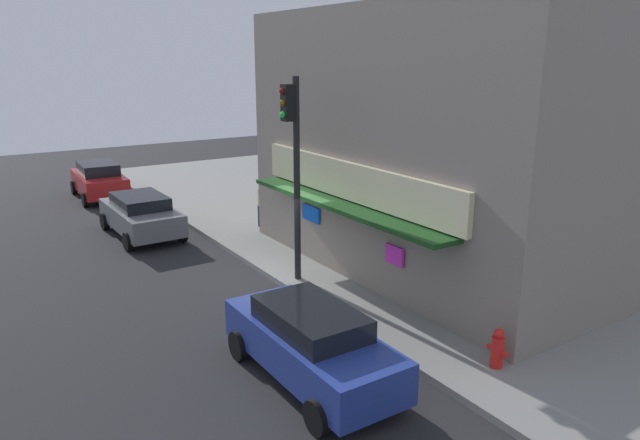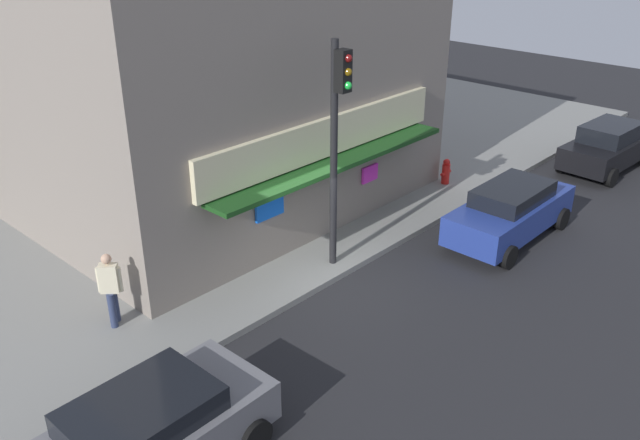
{
  "view_description": "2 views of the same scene",
  "coord_description": "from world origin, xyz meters",
  "px_view_note": "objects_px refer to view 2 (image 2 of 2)",
  "views": [
    {
      "loc": [
        14.05,
        -7.48,
        6.27
      ],
      "look_at": [
        -0.4,
        1.94,
        1.44
      ],
      "focal_mm": 32.89,
      "sensor_mm": 36.0,
      "label": 1
    },
    {
      "loc": [
        -10.53,
        -9.31,
        8.48
      ],
      "look_at": [
        0.03,
        0.47,
        1.58
      ],
      "focal_mm": 37.28,
      "sensor_mm": 36.0,
      "label": 2
    }
  ],
  "objects_px": {
    "potted_plant_by_window": "(382,181)",
    "parked_car_grey": "(145,435)",
    "fire_hydrant": "(446,172)",
    "trash_can": "(360,194)",
    "parked_car_black": "(608,146)",
    "parked_car_blue": "(510,211)",
    "potted_plant_by_doorway": "(297,219)",
    "pedestrian": "(110,287)",
    "traffic_light": "(337,129)"
  },
  "relations": [
    {
      "from": "trash_can",
      "to": "pedestrian",
      "type": "distance_m",
      "value": 8.38
    },
    {
      "from": "potted_plant_by_window",
      "to": "traffic_light",
      "type": "bearing_deg",
      "value": -156.62
    },
    {
      "from": "potted_plant_by_window",
      "to": "parked_car_blue",
      "type": "distance_m",
      "value": 4.2
    },
    {
      "from": "fire_hydrant",
      "to": "pedestrian",
      "type": "xyz_separation_m",
      "value": [
        -11.72,
        0.82,
        0.53
      ]
    },
    {
      "from": "potted_plant_by_window",
      "to": "parked_car_black",
      "type": "distance_m",
      "value": 8.54
    },
    {
      "from": "trash_can",
      "to": "parked_car_blue",
      "type": "bearing_deg",
      "value": -70.28
    },
    {
      "from": "traffic_light",
      "to": "parked_car_black",
      "type": "relative_size",
      "value": 1.33
    },
    {
      "from": "parked_car_grey",
      "to": "parked_car_blue",
      "type": "relative_size",
      "value": 0.97
    },
    {
      "from": "trash_can",
      "to": "potted_plant_by_doorway",
      "type": "bearing_deg",
      "value": 177.33
    },
    {
      "from": "potted_plant_by_window",
      "to": "parked_car_blue",
      "type": "height_order",
      "value": "parked_car_blue"
    },
    {
      "from": "trash_can",
      "to": "parked_car_grey",
      "type": "bearing_deg",
      "value": -158.62
    },
    {
      "from": "trash_can",
      "to": "parked_car_blue",
      "type": "distance_m",
      "value": 4.4
    },
    {
      "from": "trash_can",
      "to": "potted_plant_by_doorway",
      "type": "xyz_separation_m",
      "value": [
        -2.55,
        0.12,
        0.04
      ]
    },
    {
      "from": "fire_hydrant",
      "to": "parked_car_grey",
      "type": "height_order",
      "value": "parked_car_grey"
    },
    {
      "from": "trash_can",
      "to": "parked_car_grey",
      "type": "distance_m",
      "value": 10.96
    },
    {
      "from": "traffic_light",
      "to": "parked_car_grey",
      "type": "bearing_deg",
      "value": -162.68
    },
    {
      "from": "potted_plant_by_window",
      "to": "parked_car_grey",
      "type": "distance_m",
      "value": 12.04
    },
    {
      "from": "parked_car_grey",
      "to": "potted_plant_by_doorway",
      "type": "bearing_deg",
      "value": 28.27
    },
    {
      "from": "fire_hydrant",
      "to": "potted_plant_by_window",
      "type": "relative_size",
      "value": 0.93
    },
    {
      "from": "pedestrian",
      "to": "parked_car_black",
      "type": "distance_m",
      "value": 17.46
    },
    {
      "from": "pedestrian",
      "to": "parked_car_blue",
      "type": "xyz_separation_m",
      "value": [
        9.85,
        -4.11,
        -0.27
      ]
    },
    {
      "from": "pedestrian",
      "to": "potted_plant_by_doorway",
      "type": "height_order",
      "value": "pedestrian"
    },
    {
      "from": "parked_car_grey",
      "to": "parked_car_blue",
      "type": "xyz_separation_m",
      "value": [
        11.69,
        -0.14,
        0.03
      ]
    },
    {
      "from": "traffic_light",
      "to": "parked_car_grey",
      "type": "height_order",
      "value": "traffic_light"
    },
    {
      "from": "pedestrian",
      "to": "potted_plant_by_window",
      "type": "xyz_separation_m",
      "value": [
        9.5,
        0.08,
        -0.43
      ]
    },
    {
      "from": "fire_hydrant",
      "to": "potted_plant_by_window",
      "type": "bearing_deg",
      "value": 158.1
    },
    {
      "from": "fire_hydrant",
      "to": "trash_can",
      "type": "xyz_separation_m",
      "value": [
        -3.36,
        0.84,
        0.02
      ]
    },
    {
      "from": "parked_car_grey",
      "to": "pedestrian",
      "type": "bearing_deg",
      "value": 65.12
    },
    {
      "from": "trash_can",
      "to": "pedestrian",
      "type": "xyz_separation_m",
      "value": [
        -8.36,
        -0.03,
        0.51
      ]
    },
    {
      "from": "traffic_light",
      "to": "parked_car_black",
      "type": "bearing_deg",
      "value": -10.79
    },
    {
      "from": "potted_plant_by_window",
      "to": "parked_car_black",
      "type": "height_order",
      "value": "parked_car_black"
    },
    {
      "from": "potted_plant_by_doorway",
      "to": "parked_car_grey",
      "type": "height_order",
      "value": "parked_car_grey"
    },
    {
      "from": "potted_plant_by_doorway",
      "to": "parked_car_grey",
      "type": "relative_size",
      "value": 0.21
    },
    {
      "from": "potted_plant_by_window",
      "to": "parked_car_grey",
      "type": "xyz_separation_m",
      "value": [
        -11.34,
        -4.04,
        0.13
      ]
    },
    {
      "from": "trash_can",
      "to": "potted_plant_by_window",
      "type": "xyz_separation_m",
      "value": [
        1.13,
        0.05,
        0.07
      ]
    },
    {
      "from": "parked_car_grey",
      "to": "fire_hydrant",
      "type": "bearing_deg",
      "value": 13.08
    },
    {
      "from": "potted_plant_by_doorway",
      "to": "parked_car_blue",
      "type": "xyz_separation_m",
      "value": [
        4.04,
        -4.25,
        0.2
      ]
    },
    {
      "from": "traffic_light",
      "to": "pedestrian",
      "type": "relative_size",
      "value": 3.27
    },
    {
      "from": "fire_hydrant",
      "to": "parked_car_blue",
      "type": "bearing_deg",
      "value": -119.69
    },
    {
      "from": "potted_plant_by_doorway",
      "to": "fire_hydrant",
      "type": "bearing_deg",
      "value": -9.26
    },
    {
      "from": "traffic_light",
      "to": "parked_car_black",
      "type": "distance_m",
      "value": 12.29
    },
    {
      "from": "traffic_light",
      "to": "pedestrian",
      "type": "xyz_separation_m",
      "value": [
        -5.26,
        1.75,
        -2.64
      ]
    },
    {
      "from": "pedestrian",
      "to": "parked_car_black",
      "type": "xyz_separation_m",
      "value": [
        17.0,
        -3.99,
        -0.26
      ]
    },
    {
      "from": "potted_plant_by_doorway",
      "to": "parked_car_black",
      "type": "distance_m",
      "value": 11.93
    },
    {
      "from": "parked_car_black",
      "to": "fire_hydrant",
      "type": "bearing_deg",
      "value": 149.0
    },
    {
      "from": "traffic_light",
      "to": "potted_plant_by_window",
      "type": "height_order",
      "value": "traffic_light"
    },
    {
      "from": "traffic_light",
      "to": "fire_hydrant",
      "type": "xyz_separation_m",
      "value": [
        6.46,
        0.94,
        -3.17
      ]
    },
    {
      "from": "fire_hydrant",
      "to": "parked_car_grey",
      "type": "relative_size",
      "value": 0.2
    },
    {
      "from": "fire_hydrant",
      "to": "trash_can",
      "type": "bearing_deg",
      "value": 165.88
    },
    {
      "from": "potted_plant_by_doorway",
      "to": "parked_car_grey",
      "type": "xyz_separation_m",
      "value": [
        -7.65,
        -4.11,
        0.17
      ]
    }
  ]
}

